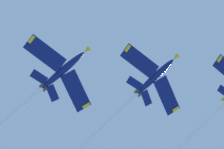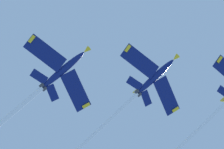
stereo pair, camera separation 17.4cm
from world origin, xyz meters
TOP-DOWN VIEW (x-y plane):
  - jet_lead at (14.94, 5.75)m, footprint 27.31×44.03m
  - jet_second at (6.57, 26.27)m, footprint 28.70×44.05m
  - jet_third at (1.54, 50.28)m, footprint 30.89×49.46m

SIDE VIEW (x-z plane):
  - jet_third at x=1.54m, z-range 76.62..101.68m
  - jet_second at x=6.57m, z-range 85.72..108.92m
  - jet_lead at x=14.94m, z-range 91.18..114.99m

